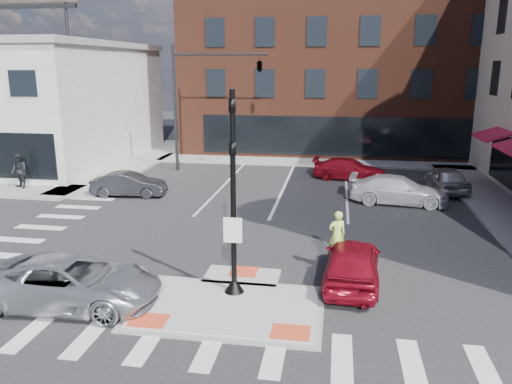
% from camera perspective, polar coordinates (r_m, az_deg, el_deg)
% --- Properties ---
extents(ground, '(120.00, 120.00, 0.00)m').
position_cam_1_polar(ground, '(15.03, -2.81, -12.33)').
color(ground, '#28282B').
rests_on(ground, ground).
extents(refuge_island, '(5.40, 4.65, 0.13)m').
position_cam_1_polar(refuge_island, '(14.79, -3.02, -12.60)').
color(refuge_island, gray).
rests_on(refuge_island, ground).
extents(sidewalk_nw, '(23.50, 20.50, 0.15)m').
position_cam_1_polar(sidewalk_nw, '(35.18, -24.87, 2.02)').
color(sidewalk_nw, gray).
rests_on(sidewalk_nw, ground).
extents(sidewalk_e, '(3.00, 24.00, 0.15)m').
position_cam_1_polar(sidewalk_e, '(25.34, 27.16, -2.58)').
color(sidewalk_e, gray).
rests_on(sidewalk_e, ground).
extents(sidewalk_n, '(26.00, 3.00, 0.15)m').
position_cam_1_polar(sidewalk_n, '(35.76, 9.35, 3.34)').
color(sidewalk_n, gray).
rests_on(sidewalk_n, ground).
extents(building_n, '(24.40, 18.40, 15.50)m').
position_cam_1_polar(building_n, '(45.14, 9.81, 15.41)').
color(building_n, '#57291B').
rests_on(building_n, ground).
extents(building_far_left, '(10.00, 12.00, 10.00)m').
position_cam_1_polar(building_far_left, '(65.52, 3.36, 12.71)').
color(building_far_left, slate).
rests_on(building_far_left, ground).
extents(building_far_right, '(12.00, 12.00, 12.00)m').
position_cam_1_polar(building_far_right, '(67.42, 14.92, 13.17)').
color(building_far_right, brown).
rests_on(building_far_right, ground).
extents(signal_pole, '(0.60, 0.60, 5.98)m').
position_cam_1_polar(signal_pole, '(14.51, -2.59, -3.28)').
color(signal_pole, black).
rests_on(signal_pole, refuge_island).
extents(mast_arm_signal, '(6.10, 2.24, 8.00)m').
position_cam_1_polar(mast_arm_signal, '(31.78, -2.29, 13.30)').
color(mast_arm_signal, black).
rests_on(mast_arm_signal, ground).
extents(silver_suv, '(5.27, 2.60, 1.44)m').
position_cam_1_polar(silver_suv, '(15.42, -20.49, -9.62)').
color(silver_suv, '#B2B5BA').
rests_on(silver_suv, ground).
extents(red_sedan, '(1.94, 4.32, 1.44)m').
position_cam_1_polar(red_sedan, '(16.15, 10.93, -7.84)').
color(red_sedan, maroon).
rests_on(red_sedan, ground).
extents(white_pickup, '(4.98, 2.44, 1.39)m').
position_cam_1_polar(white_pickup, '(25.88, 15.96, 0.22)').
color(white_pickup, white).
rests_on(white_pickup, ground).
extents(bg_car_dark, '(3.98, 1.73, 1.27)m').
position_cam_1_polar(bg_car_dark, '(27.19, -14.32, 0.86)').
color(bg_car_dark, '#29292E').
rests_on(bg_car_dark, ground).
extents(bg_car_silver, '(2.29, 4.42, 1.44)m').
position_cam_1_polar(bg_car_silver, '(29.15, 20.71, 1.43)').
color(bg_car_silver, silver).
rests_on(bg_car_silver, ground).
extents(bg_car_red, '(4.55, 2.28, 1.27)m').
position_cam_1_polar(bg_car_red, '(30.79, 10.63, 2.59)').
color(bg_car_red, maroon).
rests_on(bg_car_red, ground).
extents(cyclist, '(1.09, 1.72, 2.08)m').
position_cam_1_polar(cyclist, '(17.04, 9.16, -6.64)').
color(cyclist, '#3F3F44').
rests_on(cyclist, ground).
extents(pedestrian_a, '(1.18, 1.10, 1.94)m').
position_cam_1_polar(pedestrian_a, '(30.27, -25.47, 2.18)').
color(pedestrian_a, black).
rests_on(pedestrian_a, sidewalk_nw).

